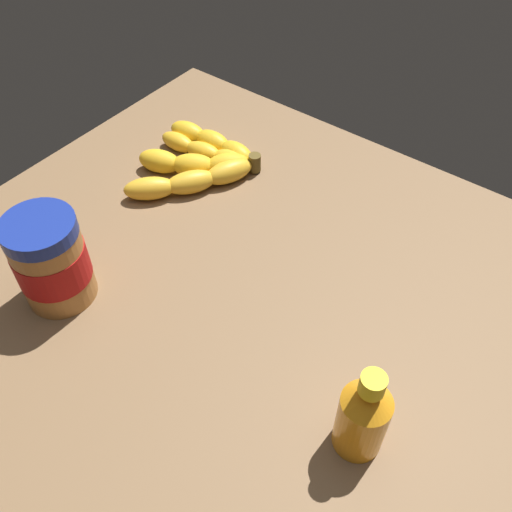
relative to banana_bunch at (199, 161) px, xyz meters
The scene contains 4 objects.
ground_plane 29.55cm from the banana_bunch, 148.73° to the left, with size 95.85×78.58×4.16cm, color brown.
banana_bunch is the anchor object (origin of this frame).
peanut_butter_jar 31.24cm from the banana_bunch, 94.70° to the left, with size 9.27×9.27×13.02cm.
honey_bottle 51.06cm from the banana_bunch, 150.62° to the left, with size 5.37×5.37×13.11cm.
Camera 1 is at (-26.79, 37.74, 59.18)cm, focal length 39.56 mm.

